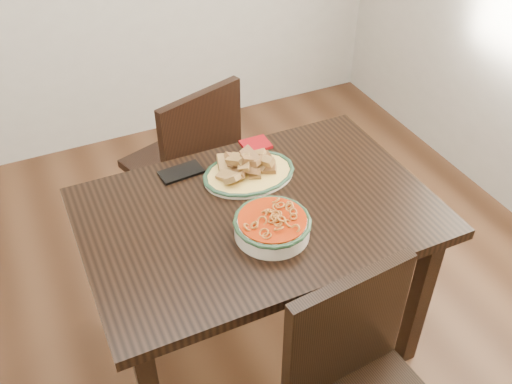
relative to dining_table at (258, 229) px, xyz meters
name	(u,v)px	position (x,y,z in m)	size (l,w,h in m)	color
floor	(223,342)	(-0.14, 0.06, -0.65)	(3.50, 3.50, 0.00)	#3B2212
dining_table	(258,229)	(0.00, 0.00, 0.00)	(1.22, 0.81, 0.75)	black
chair_far	(189,160)	(-0.02, 0.71, -0.15)	(0.53, 0.53, 0.89)	black
fish_plate	(249,166)	(0.05, 0.18, 0.14)	(0.34, 0.27, 0.11)	white
noodle_bowl	(272,224)	(-0.01, -0.13, 0.14)	(0.26, 0.26, 0.08)	#EFE4CA
smartphone	(181,172)	(-0.18, 0.31, 0.10)	(0.16, 0.09, 0.01)	black
napkin	(256,144)	(0.16, 0.35, 0.10)	(0.11, 0.09, 0.01)	maroon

